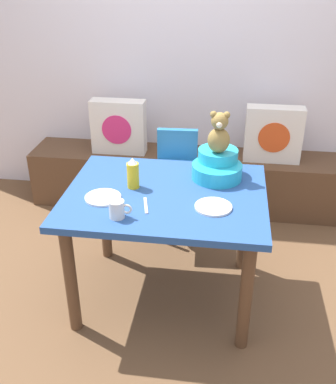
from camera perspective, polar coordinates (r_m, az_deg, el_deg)
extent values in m
plane|color=brown|center=(2.98, -0.27, -12.70)|extent=(8.00, 8.00, 0.00)
cube|color=silver|center=(3.77, 3.06, 18.22)|extent=(4.40, 0.10, 2.60)
cube|color=brown|center=(3.85, 2.28, 1.62)|extent=(2.60, 0.44, 0.46)
cube|color=white|center=(3.74, -6.24, 8.18)|extent=(0.44, 0.14, 0.44)
cylinder|color=#E02D72|center=(3.68, -6.51, 7.79)|extent=(0.24, 0.01, 0.24)
cube|color=white|center=(3.65, 13.15, 7.09)|extent=(0.44, 0.14, 0.44)
cylinder|color=#D84C1E|center=(3.58, 13.22, 6.67)|extent=(0.24, 0.01, 0.24)
cube|color=#264C8C|center=(2.57, -0.31, -0.45)|extent=(1.13, 0.90, 0.04)
cylinder|color=brown|center=(2.59, -12.18, -10.76)|extent=(0.07, 0.07, 0.70)
cylinder|color=brown|center=(2.46, 9.79, -12.80)|extent=(0.07, 0.07, 0.70)
cylinder|color=brown|center=(3.15, -7.98, -2.68)|extent=(0.07, 0.07, 0.70)
cylinder|color=brown|center=(3.05, 9.64, -3.95)|extent=(0.07, 0.07, 0.70)
cylinder|color=#2672B2|center=(3.33, 1.00, 2.53)|extent=(0.34, 0.34, 0.10)
cube|color=#2672B2|center=(3.39, 1.20, 5.99)|extent=(0.30, 0.06, 0.24)
cube|color=white|center=(3.14, 0.77, 2.19)|extent=(0.31, 0.21, 0.02)
cylinder|color=silver|center=(3.36, -1.71, -2.67)|extent=(0.03, 0.03, 0.46)
cylinder|color=silver|center=(3.32, 3.06, -3.01)|extent=(0.03, 0.03, 0.46)
cylinder|color=silver|center=(3.60, -0.97, -0.40)|extent=(0.03, 0.03, 0.46)
cylinder|color=silver|center=(3.57, 3.48, -0.70)|extent=(0.03, 0.03, 0.46)
cylinder|color=#24ACCB|center=(2.72, 6.18, 2.62)|extent=(0.30, 0.30, 0.09)
cylinder|color=#24ACCB|center=(2.74, 6.32, 4.67)|extent=(0.24, 0.24, 0.07)
ellipsoid|color=olive|center=(2.66, 6.41, 6.50)|extent=(0.13, 0.11, 0.15)
sphere|color=olive|center=(2.62, 6.55, 8.89)|extent=(0.10, 0.10, 0.10)
sphere|color=beige|center=(2.58, 6.50, 8.42)|extent=(0.04, 0.04, 0.04)
sphere|color=olive|center=(2.61, 5.76, 9.72)|extent=(0.04, 0.04, 0.04)
sphere|color=olive|center=(2.61, 7.43, 9.61)|extent=(0.04, 0.04, 0.04)
cylinder|color=gold|center=(2.59, -4.44, 2.09)|extent=(0.07, 0.07, 0.15)
cone|color=white|center=(2.55, -4.51, 3.96)|extent=(0.06, 0.06, 0.03)
cylinder|color=silver|center=(2.31, -6.47, -2.17)|extent=(0.08, 0.08, 0.09)
torus|color=silver|center=(2.30, -5.22, -2.16)|extent=(0.06, 0.01, 0.06)
cylinder|color=white|center=(2.52, -8.20, -0.68)|extent=(0.20, 0.20, 0.01)
cylinder|color=white|center=(2.41, 5.74, -1.87)|extent=(0.20, 0.20, 0.01)
cube|color=silver|center=(2.42, -2.82, -1.71)|extent=(0.05, 0.17, 0.01)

